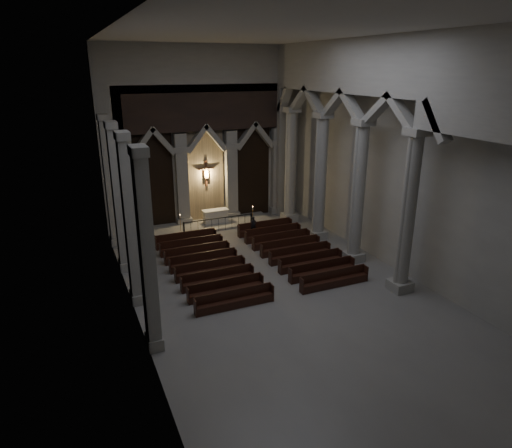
# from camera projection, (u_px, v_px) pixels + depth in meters

# --- Properties ---
(room) EXTENTS (24.00, 24.10, 12.00)m
(room) POSITION_uv_depth(u_px,v_px,m) (282.00, 137.00, 20.46)
(room) COLOR gray
(room) RESTS_ON ground
(sanctuary_wall) EXTENTS (14.00, 0.77, 12.00)m
(sanctuary_wall) POSITION_uv_depth(u_px,v_px,m) (205.00, 129.00, 30.79)
(sanctuary_wall) COLOR #A3A098
(sanctuary_wall) RESTS_ON ground
(right_arcade) EXTENTS (1.00, 24.00, 12.00)m
(right_arcade) POSITION_uv_depth(u_px,v_px,m) (365.00, 123.00, 23.60)
(right_arcade) COLOR #A3A098
(right_arcade) RESTS_ON ground
(left_pilasters) EXTENTS (0.60, 13.00, 8.03)m
(left_pilasters) POSITION_uv_depth(u_px,v_px,m) (124.00, 212.00, 22.18)
(left_pilasters) COLOR #A3A098
(left_pilasters) RESTS_ON ground
(sanctuary_step) EXTENTS (8.50, 2.60, 0.15)m
(sanctuary_step) POSITION_uv_depth(u_px,v_px,m) (213.00, 224.00, 32.12)
(sanctuary_step) COLOR #A3A098
(sanctuary_step) RESTS_ON ground
(altar) EXTENTS (1.82, 0.73, 0.93)m
(altar) POSITION_uv_depth(u_px,v_px,m) (216.00, 216.00, 32.15)
(altar) COLOR beige
(altar) RESTS_ON sanctuary_step
(altar_rail) EXTENTS (4.90, 0.09, 0.96)m
(altar_rail) POSITION_uv_depth(u_px,v_px,m) (219.00, 222.00, 30.80)
(altar_rail) COLOR black
(altar_rail) RESTS_ON ground
(candle_stand_left) EXTENTS (0.23, 0.23, 1.33)m
(candle_stand_left) POSITION_uv_depth(u_px,v_px,m) (181.00, 228.00, 30.45)
(candle_stand_left) COLOR #A77C33
(candle_stand_left) RESTS_ON ground
(candle_stand_right) EXTENTS (0.26, 0.26, 1.56)m
(candle_stand_right) POSITION_uv_depth(u_px,v_px,m) (253.00, 222.00, 31.51)
(candle_stand_right) COLOR #A77C33
(candle_stand_right) RESTS_ON ground
(pews) EXTENTS (9.23, 8.89, 0.86)m
(pews) POSITION_uv_depth(u_px,v_px,m) (253.00, 259.00, 25.79)
(pews) COLOR black
(pews) RESTS_ON ground
(worshipper) EXTENTS (0.47, 0.32, 1.25)m
(worshipper) POSITION_uv_depth(u_px,v_px,m) (253.00, 226.00, 30.17)
(worshipper) COLOR black
(worshipper) RESTS_ON ground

